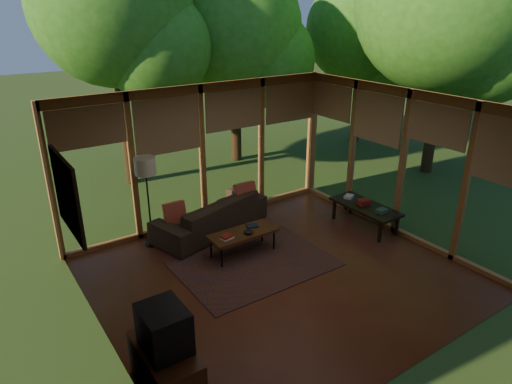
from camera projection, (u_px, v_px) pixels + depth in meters
floor at (280, 275)px, 7.32m from camera, size 5.50×5.50×0.00m
ceiling at (283, 108)px, 6.30m from camera, size 5.50×5.50×0.00m
wall_left at (96, 249)px, 5.38m from camera, size 0.04×5.00×2.70m
wall_front at (422, 273)px, 4.90m from camera, size 5.50×0.04×2.70m
window_wall_back at (202, 156)px, 8.72m from camera, size 5.50×0.12×2.70m
window_wall_right at (402, 164)px, 8.24m from camera, size 0.12×5.00×2.70m
exterior_lawn at (320, 118)px, 17.61m from camera, size 40.00×40.00×0.00m
tree_nw at (112, 5)px, 9.74m from camera, size 3.50×3.50×5.78m
tree_ne at (233, 29)px, 11.61m from camera, size 3.55×3.55×5.24m
tree_se at (448, 1)px, 10.32m from camera, size 4.20×4.20×6.21m
tree_far at (359, 30)px, 13.27m from camera, size 3.11×3.11×4.92m
rug at (254, 263)px, 7.63m from camera, size 2.50×1.77×0.01m
sofa at (211, 214)px, 8.65m from camera, size 2.46×1.49×0.67m
pillow_left at (175, 213)px, 8.13m from camera, size 0.39×0.21×0.40m
pillow_right at (245, 194)px, 8.91m from camera, size 0.43×0.23×0.45m
ct_book_lower at (227, 238)px, 7.56m from camera, size 0.23×0.18×0.03m
ct_book_upper at (227, 236)px, 7.54m from camera, size 0.22×0.18×0.03m
ct_book_side at (252, 226)px, 7.97m from camera, size 0.23×0.19×0.03m
ct_bowl at (248, 232)px, 7.72m from camera, size 0.16×0.16×0.07m
media_cabinet at (166, 370)px, 5.00m from camera, size 0.50×1.00×0.60m
television at (164, 329)px, 4.80m from camera, size 0.45×0.55×0.50m
console_book_a at (382, 211)px, 8.43m from camera, size 0.20×0.15×0.07m
console_book_b at (364, 202)px, 8.76m from camera, size 0.25×0.20×0.10m
console_book_c at (349, 197)px, 9.08m from camera, size 0.25×0.22×0.06m
floor_lamp at (146, 171)px, 7.73m from camera, size 0.36×0.36×1.65m
coffee_table at (243, 234)px, 7.80m from camera, size 1.20×0.50×0.43m
side_console at (365, 208)px, 8.76m from camera, size 0.60×1.40×0.46m
wall_painting at (67, 195)px, 6.39m from camera, size 0.06×1.35×1.15m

